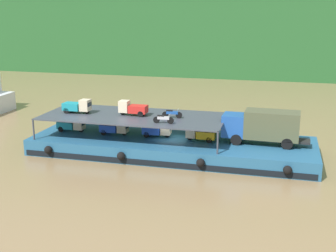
{
  "coord_description": "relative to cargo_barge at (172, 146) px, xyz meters",
  "views": [
    {
      "loc": [
        9.88,
        -39.66,
        13.46
      ],
      "look_at": [
        -0.39,
        0.0,
        2.7
      ],
      "focal_mm": 48.02,
      "sensor_mm": 36.0,
      "label": 1
    }
  ],
  "objects": [
    {
      "name": "mini_truck_lower_aft",
      "position": [
        -5.76,
        0.0,
        1.44
      ],
      "size": [
        2.75,
        1.21,
        1.38
      ],
      "color": "#1E47B7",
      "rests_on": "cargo_barge"
    },
    {
      "name": "mini_truck_upper_stern",
      "position": [
        -9.48,
        -0.25,
        3.44
      ],
      "size": [
        2.76,
        1.24,
        1.38
      ],
      "color": "teal",
      "rests_on": "cargo_rack"
    },
    {
      "name": "ground_plane",
      "position": [
        0.0,
        0.03,
        -0.75
      ],
      "size": [
        400.0,
        400.0,
        0.0
      ],
      "primitive_type": "plane",
      "color": "olive"
    },
    {
      "name": "cargo_barge",
      "position": [
        0.0,
        0.0,
        0.0
      ],
      "size": [
        26.69,
        8.75,
        1.5
      ],
      "color": "#23567A",
      "rests_on": "ground"
    },
    {
      "name": "mini_truck_lower_stern",
      "position": [
        -10.35,
        0.05,
        1.44
      ],
      "size": [
        2.75,
        1.22,
        1.38
      ],
      "color": "teal",
      "rests_on": "cargo_barge"
    },
    {
      "name": "cargo_rack",
      "position": [
        -3.8,
        0.03,
        2.69
      ],
      "size": [
        17.49,
        7.36,
        2.0
      ],
      "color": "#383D47",
      "rests_on": "cargo_barge"
    },
    {
      "name": "motorcycle_upper_port",
      "position": [
        -0.26,
        -2.18,
        3.18
      ],
      "size": [
        1.9,
        0.55,
        0.87
      ],
      "color": "black",
      "rests_on": "cargo_rack"
    },
    {
      "name": "covered_lorry",
      "position": [
        8.36,
        0.38,
        2.44
      ],
      "size": [
        7.91,
        2.5,
        3.1
      ],
      "color": "#1E4C99",
      "rests_on": "cargo_barge"
    },
    {
      "name": "mini_truck_upper_mid",
      "position": [
        -3.95,
        0.2,
        3.44
      ],
      "size": [
        2.74,
        1.2,
        1.38
      ],
      "color": "red",
      "rests_on": "cargo_rack"
    },
    {
      "name": "mini_truck_lower_fore",
      "position": [
        2.71,
        0.02,
        1.44
      ],
      "size": [
        2.76,
        1.24,
        1.38
      ],
      "color": "gold",
      "rests_on": "cargo_barge"
    },
    {
      "name": "motorcycle_upper_centre",
      "position": [
        -0.01,
        0.03,
        3.18
      ],
      "size": [
        1.9,
        0.55,
        0.87
      ],
      "color": "black",
      "rests_on": "cargo_rack"
    },
    {
      "name": "mini_truck_lower_mid",
      "position": [
        -1.51,
        0.33,
        1.44
      ],
      "size": [
        2.78,
        1.28,
        1.38
      ],
      "color": "#1E47B7",
      "rests_on": "cargo_barge"
    }
  ]
}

